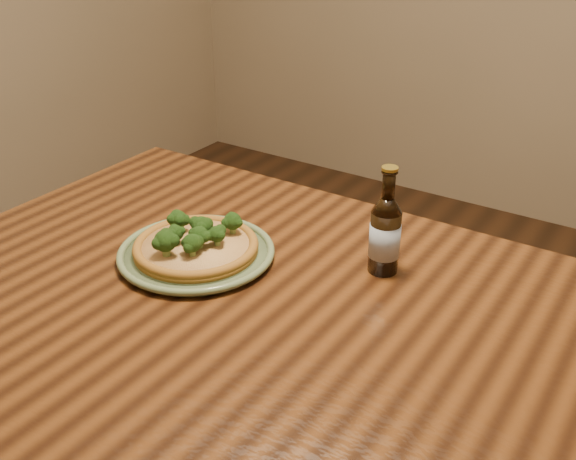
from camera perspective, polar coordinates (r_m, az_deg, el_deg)
The scene contains 4 objects.
table at distance 1.12m, azimuth 3.89°, elevation -12.58°, with size 1.60×0.90×0.75m.
plate at distance 1.26m, azimuth -7.76°, elevation -1.93°, with size 0.29×0.29×0.02m.
pizza at distance 1.25m, azimuth -7.84°, elevation -1.22°, with size 0.23×0.23×0.07m.
beer_bottle at distance 1.19m, azimuth 8.22°, elevation -0.32°, with size 0.06×0.06×0.20m.
Camera 1 is at (0.41, -0.65, 1.38)m, focal length 42.00 mm.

